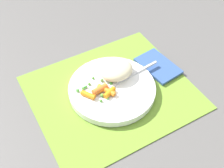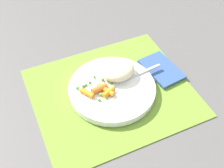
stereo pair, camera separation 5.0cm
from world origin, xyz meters
TOP-DOWN VIEW (x-y plane):
  - ground_plane at (0.00, 0.00)m, footprint 2.40×2.40m
  - placemat at (0.00, 0.00)m, footprint 0.43×0.37m
  - plate at (0.00, 0.00)m, footprint 0.24×0.24m
  - rice_mound at (-0.03, -0.03)m, footprint 0.09×0.08m
  - carrot_portion at (0.04, 0.01)m, footprint 0.09×0.06m
  - pea_scatter at (0.04, -0.01)m, footprint 0.10×0.09m
  - fork at (-0.04, -0.00)m, footprint 0.19×0.03m
  - napkin at (-0.17, -0.02)m, footprint 0.10×0.14m

SIDE VIEW (x-z plane):
  - ground_plane at x=0.00m, z-range 0.00..0.00m
  - placemat at x=0.00m, z-range 0.00..0.01m
  - napkin at x=-0.17m, z-range 0.01..0.01m
  - plate at x=0.00m, z-range 0.01..0.03m
  - fork at x=-0.04m, z-range 0.03..0.03m
  - pea_scatter at x=0.04m, z-range 0.03..0.04m
  - carrot_portion at x=0.04m, z-range 0.02..0.04m
  - rice_mound at x=-0.03m, z-range 0.03..0.07m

